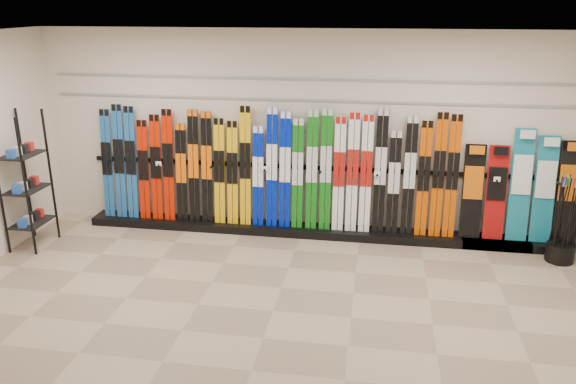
# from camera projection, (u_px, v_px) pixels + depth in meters

# --- Properties ---
(floor) EXTENTS (8.00, 8.00, 0.00)m
(floor) POSITION_uv_depth(u_px,v_px,m) (273.00, 311.00, 6.40)
(floor) COLOR gray
(floor) RESTS_ON ground
(back_wall) EXTENTS (8.00, 0.00, 8.00)m
(back_wall) POSITION_uv_depth(u_px,v_px,m) (304.00, 134.00, 8.25)
(back_wall) COLOR beige
(back_wall) RESTS_ON floor
(ceiling) EXTENTS (8.00, 8.00, 0.00)m
(ceiling) POSITION_uv_depth(u_px,v_px,m) (270.00, 39.00, 5.44)
(ceiling) COLOR silver
(ceiling) RESTS_ON back_wall
(ski_rack_base) EXTENTS (8.00, 0.40, 0.12)m
(ski_rack_base) POSITION_uv_depth(u_px,v_px,m) (316.00, 231.00, 8.48)
(ski_rack_base) COLOR black
(ski_rack_base) RESTS_ON floor
(skis) EXTENTS (5.37, 0.18, 1.81)m
(skis) POSITION_uv_depth(u_px,v_px,m) (273.00, 171.00, 8.31)
(skis) COLOR #1B5699
(skis) RESTS_ON ski_rack_base
(snowboards) EXTENTS (1.59, 0.24, 1.58)m
(snowboards) POSITION_uv_depth(u_px,v_px,m) (523.00, 190.00, 7.85)
(snowboards) COLOR black
(snowboards) RESTS_ON ski_rack_base
(accessory_rack) EXTENTS (0.40, 0.60, 1.94)m
(accessory_rack) POSITION_uv_depth(u_px,v_px,m) (26.00, 181.00, 7.84)
(accessory_rack) COLOR black
(accessory_rack) RESTS_ON floor
(pole_bin) EXTENTS (0.37, 0.37, 0.25)m
(pole_bin) POSITION_uv_depth(u_px,v_px,m) (560.00, 252.00, 7.60)
(pole_bin) COLOR black
(pole_bin) RESTS_ON floor
(ski_poles) EXTENTS (0.31, 0.24, 1.18)m
(ski_poles) POSITION_uv_depth(u_px,v_px,m) (564.00, 219.00, 7.44)
(ski_poles) COLOR black
(ski_poles) RESTS_ON pole_bin
(slatwall_rail_0) EXTENTS (7.60, 0.02, 0.03)m
(slatwall_rail_0) POSITION_uv_depth(u_px,v_px,m) (304.00, 100.00, 8.08)
(slatwall_rail_0) COLOR gray
(slatwall_rail_0) RESTS_ON back_wall
(slatwall_rail_1) EXTENTS (7.60, 0.02, 0.03)m
(slatwall_rail_1) POSITION_uv_depth(u_px,v_px,m) (304.00, 79.00, 7.98)
(slatwall_rail_1) COLOR gray
(slatwall_rail_1) RESTS_ON back_wall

